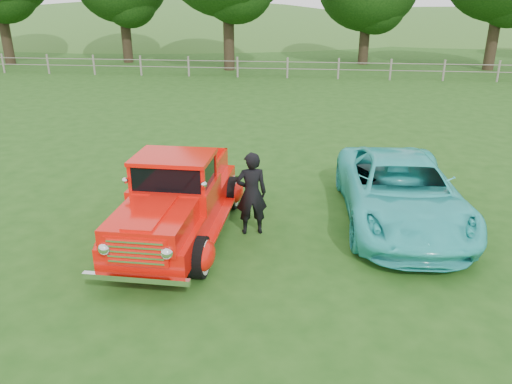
# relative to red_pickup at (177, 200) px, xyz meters

# --- Properties ---
(ground) EXTENTS (140.00, 140.00, 0.00)m
(ground) POSITION_rel_red_pickup_xyz_m (1.06, -0.90, -0.80)
(ground) COLOR #1D4913
(ground) RESTS_ON ground
(distant_hills) EXTENTS (116.00, 60.00, 18.00)m
(distant_hills) POSITION_rel_red_pickup_xyz_m (-3.02, 58.56, -5.34)
(distant_hills) COLOR #2E6525
(distant_hills) RESTS_ON ground
(fence_line) EXTENTS (48.00, 0.12, 1.20)m
(fence_line) POSITION_rel_red_pickup_xyz_m (1.06, 21.10, -0.19)
(fence_line) COLOR gray
(fence_line) RESTS_ON ground
(red_pickup) EXTENTS (2.31, 5.02, 1.78)m
(red_pickup) POSITION_rel_red_pickup_xyz_m (0.00, 0.00, 0.00)
(red_pickup) COLOR black
(red_pickup) RESTS_ON ground
(teal_sedan) EXTENTS (2.63, 5.29, 1.44)m
(teal_sedan) POSITION_rel_red_pickup_xyz_m (4.65, 1.23, -0.08)
(teal_sedan) COLOR #32C9C5
(teal_sedan) RESTS_ON ground
(man) EXTENTS (0.73, 0.57, 1.78)m
(man) POSITION_rel_red_pickup_xyz_m (1.49, 0.32, 0.09)
(man) COLOR black
(man) RESTS_ON ground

